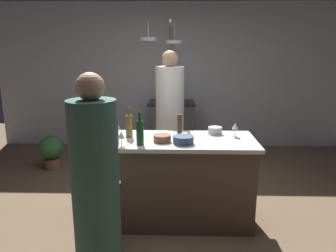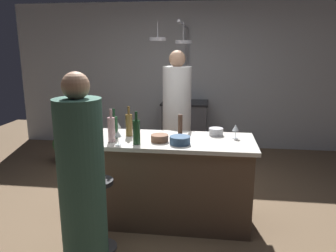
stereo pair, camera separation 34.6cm
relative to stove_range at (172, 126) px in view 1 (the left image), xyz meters
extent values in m
plane|color=brown|center=(0.00, -2.45, -0.45)|extent=(9.00, 9.00, 0.00)
cube|color=#B2B7BC|center=(0.00, 0.40, 0.85)|extent=(6.40, 0.16, 2.60)
cube|color=brown|center=(0.00, -2.45, -0.02)|extent=(1.72, 0.66, 0.86)
cube|color=beige|center=(0.00, -2.45, 0.43)|extent=(1.80, 0.72, 0.04)
cube|color=#47474C|center=(0.00, 0.00, -0.02)|extent=(0.76, 0.60, 0.86)
cube|color=black|center=(0.00, 0.00, 0.43)|extent=(0.80, 0.64, 0.03)
cylinder|color=white|center=(0.00, -1.39, 0.34)|extent=(0.38, 0.38, 1.57)
sphere|color=tan|center=(0.00, -1.39, 1.22)|extent=(0.21, 0.21, 0.21)
cylinder|color=#4C4C51|center=(-0.52, -3.07, -0.43)|extent=(0.28, 0.28, 0.02)
cylinder|color=#4C4C51|center=(-0.52, -3.07, -0.11)|extent=(0.06, 0.06, 0.62)
cylinder|color=black|center=(-0.52, -3.07, 0.21)|extent=(0.26, 0.26, 0.04)
cylinder|color=#33594C|center=(-0.50, -3.46, 0.28)|extent=(0.35, 0.35, 1.46)
sphere|color=tan|center=(-0.50, -3.46, 1.10)|extent=(0.20, 0.20, 0.20)
cylinder|color=gray|center=(0.00, 0.25, 0.63)|extent=(0.04, 0.04, 2.15)
cylinder|color=gray|center=(0.00, -0.50, 1.70)|extent=(0.04, 1.51, 0.04)
cylinder|color=gray|center=(-0.30, -1.10, 1.48)|extent=(0.22, 0.22, 0.04)
cylinder|color=gray|center=(-0.30, -1.11, 1.59)|extent=(0.01, 0.01, 0.23)
cylinder|color=gray|center=(0.05, -1.07, 1.44)|extent=(0.23, 0.23, 0.04)
cylinder|color=gray|center=(0.05, -1.11, 1.57)|extent=(0.01, 0.01, 0.27)
cylinder|color=brown|center=(-1.81, -0.97, -0.37)|extent=(0.24, 0.24, 0.16)
sphere|color=#2D6633|center=(-1.81, -0.97, -0.11)|extent=(0.36, 0.36, 0.36)
cylinder|color=#382319|center=(0.12, -2.22, 0.56)|extent=(0.05, 0.05, 0.21)
cylinder|color=#B78C8E|center=(-0.52, -2.62, 0.58)|extent=(0.07, 0.07, 0.24)
cylinder|color=#B78C8E|center=(-0.52, -2.62, 0.74)|extent=(0.03, 0.03, 0.08)
cylinder|color=#143319|center=(-0.26, -2.67, 0.57)|extent=(0.07, 0.07, 0.23)
cylinder|color=#143319|center=(-0.26, -2.67, 0.73)|extent=(0.03, 0.03, 0.08)
cylinder|color=brown|center=(-0.40, -2.38, 0.57)|extent=(0.07, 0.07, 0.23)
cylinder|color=brown|center=(-0.40, -2.38, 0.73)|extent=(0.03, 0.03, 0.08)
cylinder|color=#193D23|center=(-0.53, -2.48, 0.56)|extent=(0.07, 0.07, 0.22)
cylinder|color=#193D23|center=(-0.53, -2.48, 0.72)|extent=(0.03, 0.03, 0.08)
cylinder|color=silver|center=(-0.43, -2.72, 0.46)|extent=(0.06, 0.06, 0.01)
cylinder|color=silver|center=(-0.43, -2.72, 0.50)|extent=(0.01, 0.01, 0.07)
cone|color=silver|center=(-0.43, -2.72, 0.57)|extent=(0.07, 0.07, 0.06)
cylinder|color=silver|center=(-0.53, -2.36, 0.46)|extent=(0.06, 0.06, 0.01)
cylinder|color=silver|center=(-0.53, -2.36, 0.50)|extent=(0.01, 0.01, 0.07)
cone|color=silver|center=(-0.53, -2.36, 0.57)|extent=(0.07, 0.07, 0.06)
cylinder|color=silver|center=(0.70, -2.34, 0.46)|extent=(0.06, 0.06, 0.01)
cylinder|color=silver|center=(0.70, -2.34, 0.50)|extent=(0.01, 0.01, 0.07)
cone|color=silver|center=(0.70, -2.34, 0.57)|extent=(0.07, 0.07, 0.06)
cylinder|color=brown|center=(-0.05, -2.55, 0.49)|extent=(0.17, 0.17, 0.07)
cylinder|color=#B7B7BC|center=(0.51, -2.23, 0.49)|extent=(0.15, 0.15, 0.08)
cylinder|color=#334C6B|center=(0.16, -2.62, 0.49)|extent=(0.20, 0.20, 0.08)
camera|label=1|loc=(0.09, -5.67, 1.36)|focal=34.96mm
camera|label=2|loc=(0.44, -5.64, 1.36)|focal=34.96mm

